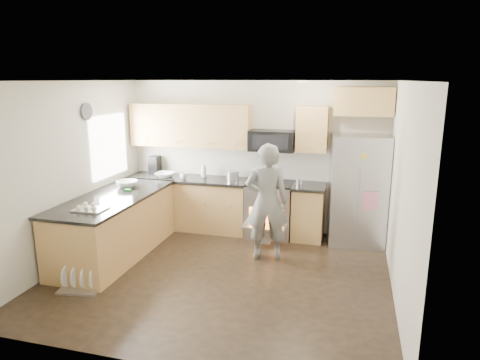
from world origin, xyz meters
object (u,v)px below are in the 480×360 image
(person, at_px, (267,202))
(dish_rack, at_px, (81,283))
(stove_range, at_px, (270,197))
(refrigerator, at_px, (358,190))

(person, bearing_deg, dish_rack, 22.20)
(stove_range, xyz_separation_m, person, (0.14, -0.97, 0.19))
(person, relative_size, dish_rack, 3.08)
(person, distance_m, dish_rack, 2.74)
(person, bearing_deg, stove_range, -96.95)
(stove_range, relative_size, refrigerator, 1.01)
(refrigerator, height_order, dish_rack, refrigerator)
(stove_range, bearing_deg, person, -81.93)
(refrigerator, distance_m, dish_rack, 4.31)
(person, bearing_deg, refrigerator, -157.77)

